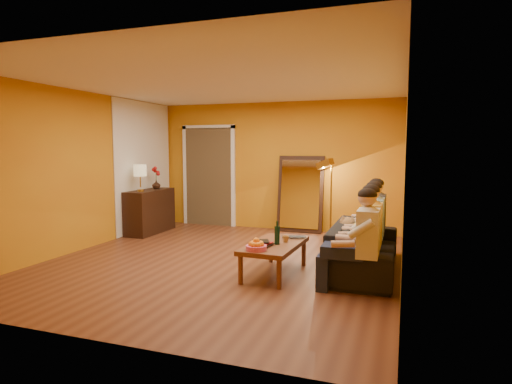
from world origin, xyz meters
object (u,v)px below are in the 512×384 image
(mirror_frame, at_px, (300,194))
(tumbler, at_px, (286,239))
(person_far_left, at_px, (368,242))
(vase, at_px, (156,185))
(coffee_table, at_px, (274,259))
(person_far_right, at_px, (377,219))
(person_mid_right, at_px, (374,225))
(person_mid_left, at_px, (371,233))
(dog, at_px, (349,242))
(wine_bottle, at_px, (277,233))
(sofa, at_px, (364,247))
(sideboard, at_px, (150,211))
(floor_lamp, at_px, (331,200))
(laptop, at_px, (294,238))
(table_lamp, at_px, (140,178))

(mirror_frame, bearing_deg, tumbler, -80.58)
(person_far_left, relative_size, vase, 7.14)
(coffee_table, distance_m, person_far_right, 1.81)
(person_mid_right, bearing_deg, person_mid_left, -90.00)
(dog, xyz_separation_m, person_far_left, (0.34, -1.02, 0.25))
(mirror_frame, xyz_separation_m, coffee_table, (0.35, -2.97, -0.55))
(wine_bottle, height_order, vase, vase)
(sofa, relative_size, person_far_left, 1.76)
(sideboard, relative_size, person_far_right, 0.97)
(floor_lamp, bearing_deg, laptop, -74.30)
(dog, bearing_deg, person_mid_left, -74.78)
(floor_lamp, relative_size, vase, 8.43)
(table_lamp, bearing_deg, person_far_left, -24.35)
(wine_bottle, bearing_deg, tumbler, 67.62)
(person_far_left, distance_m, laptop, 1.29)
(coffee_table, bearing_deg, dog, 38.27)
(person_far_right, bearing_deg, coffee_table, -134.08)
(dog, distance_m, laptop, 0.77)
(sofa, relative_size, laptop, 6.31)
(mirror_frame, height_order, person_mid_left, mirror_frame)
(person_mid_left, distance_m, laptop, 1.08)
(mirror_frame, distance_m, laptop, 2.70)
(person_mid_left, relative_size, vase, 7.14)
(laptop, bearing_deg, mirror_frame, 81.79)
(sideboard, distance_m, dog, 4.22)
(coffee_table, bearing_deg, person_far_right, 48.53)
(vase, bearing_deg, tumbler, -31.81)
(mirror_frame, xyz_separation_m, laptop, (0.53, -2.62, -0.33))
(mirror_frame, distance_m, wine_bottle, 3.06)
(person_far_right, bearing_deg, table_lamp, 175.72)
(mirror_frame, bearing_deg, sofa, -58.40)
(person_mid_right, bearing_deg, tumbler, -151.67)
(coffee_table, xyz_separation_m, floor_lamp, (0.33, 2.52, 0.51))
(person_far_right, bearing_deg, dog, -118.25)
(floor_lamp, relative_size, person_far_left, 1.18)
(mirror_frame, relative_size, person_far_left, 1.25)
(sofa, bearing_deg, laptop, 106.22)
(sideboard, xyz_separation_m, laptop, (3.32, -1.54, 0.01))
(mirror_frame, xyz_separation_m, person_mid_left, (1.58, -2.81, -0.15))
(mirror_frame, relative_size, coffee_table, 1.25)
(laptop, xyz_separation_m, vase, (-3.32, 1.79, 0.50))
(laptop, relative_size, vase, 1.99)
(person_mid_left, bearing_deg, sideboard, 158.43)
(person_far_left, bearing_deg, floor_lamp, 107.14)
(sideboard, bearing_deg, laptop, -24.92)
(mirror_frame, bearing_deg, floor_lamp, -33.68)
(table_lamp, relative_size, vase, 2.99)
(person_mid_right, distance_m, person_far_right, 0.55)
(person_far_left, bearing_deg, mirror_frame, 115.20)
(sideboard, relative_size, coffee_table, 0.97)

